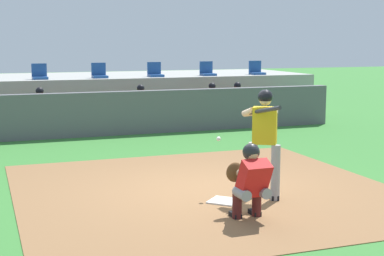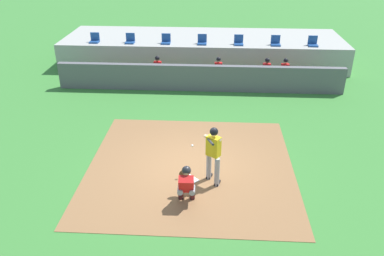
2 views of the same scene
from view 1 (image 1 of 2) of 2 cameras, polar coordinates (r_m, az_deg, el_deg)
The scene contains 17 objects.
ground_plane at distance 10.16m, azimuth 1.36°, elevation -6.14°, with size 80.00×80.00×0.00m, color #387A33.
dirt_infield at distance 10.16m, azimuth 1.36°, elevation -6.11°, with size 6.40×6.40×0.01m, color olive.
home_plate at distance 9.44m, azimuth 3.14°, elevation -7.15°, with size 0.44×0.44×0.02m, color white.
batter_at_plate at distance 9.50m, azimuth 7.07°, elevation -0.85°, with size 0.54×0.91×1.80m.
catcher_crouched at distance 8.44m, azimuth 5.68°, elevation -4.97°, with size 0.49×1.75×1.13m.
dugout_wall at distance 16.18m, azimuth -7.04°, elevation 1.46°, with size 13.00×0.30×1.20m, color #59595E.
dugout_bench at distance 17.19m, azimuth -7.77°, elevation 0.61°, with size 11.80×0.44×0.45m, color olive.
dugout_player_0 at distance 16.68m, azimuth -14.59°, elevation 1.72°, with size 0.49×0.70×1.30m.
dugout_player_1 at distance 17.19m, azimuth -4.92°, elevation 2.16°, with size 0.49×0.70×1.30m.
dugout_player_2 at distance 17.91m, azimuth 2.13°, elevation 2.44°, with size 0.49×0.70×1.30m.
dugout_player_3 at distance 18.25m, azimuth 4.62°, elevation 2.53°, with size 0.49×0.70×1.30m.
stands_platform at distance 20.46m, azimuth -9.83°, elevation 3.15°, with size 15.00×4.40×1.40m, color #9E9E99.
stadium_seat_2 at distance 18.64m, azimuth -14.70°, elevation 5.06°, with size 0.46×0.46×0.48m.
stadium_seat_3 at distance 18.90m, azimuth -9.07°, elevation 5.28°, with size 0.46×0.46×0.48m.
stadium_seat_4 at distance 19.34m, azimuth -3.64°, elevation 5.44°, with size 0.46×0.46×0.48m.
stadium_seat_5 at distance 19.94m, azimuth 1.51°, elevation 5.55°, with size 0.46×0.46×0.48m.
stadium_seat_6 at distance 20.69m, azimuth 6.33°, elevation 5.61°, with size 0.46×0.46×0.48m.
Camera 1 is at (-3.58, -9.15, 2.57)m, focal length 54.43 mm.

